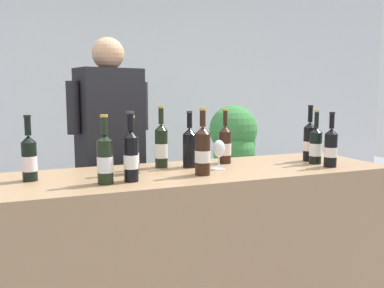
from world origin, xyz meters
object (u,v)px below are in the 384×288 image
(wine_bottle_8, at_px, (190,146))
(wine_bottle_9, at_px, (105,159))
(wine_bottle_3, at_px, (161,146))
(wine_bottle_4, at_px, (225,144))
(wine_bottle_2, at_px, (309,141))
(wine_bottle_10, at_px, (331,147))
(wine_bottle_1, at_px, (29,158))
(wine_bottle_6, at_px, (132,152))
(person_server, at_px, (111,172))
(wine_bottle_5, at_px, (203,150))
(potted_shrub, at_px, (232,153))
(wine_bottle_0, at_px, (131,155))
(wine_bottle_7, at_px, (316,145))
(wine_glass, at_px, (219,150))

(wine_bottle_8, distance_m, wine_bottle_9, 0.59)
(wine_bottle_3, distance_m, wine_bottle_4, 0.40)
(wine_bottle_2, height_order, wine_bottle_10, wine_bottle_2)
(wine_bottle_1, xyz_separation_m, wine_bottle_8, (0.86, 0.05, 0.01))
(wine_bottle_6, relative_size, wine_bottle_10, 0.97)
(wine_bottle_3, xyz_separation_m, wine_bottle_10, (0.92, -0.34, -0.01))
(wine_bottle_6, height_order, person_server, person_server)
(wine_bottle_6, bearing_deg, wine_bottle_2, -0.62)
(wine_bottle_6, bearing_deg, person_server, 91.75)
(wine_bottle_2, height_order, wine_bottle_3, wine_bottle_3)
(wine_bottle_3, bearing_deg, wine_bottle_5, -64.14)
(wine_bottle_3, relative_size, wine_bottle_10, 1.11)
(wine_bottle_3, xyz_separation_m, person_server, (-0.22, 0.42, -0.22))
(wine_bottle_5, distance_m, wine_bottle_6, 0.38)
(wine_bottle_9, bearing_deg, wine_bottle_2, 7.85)
(person_server, bearing_deg, wine_bottle_10, -34.01)
(wine_bottle_6, relative_size, potted_shrub, 0.25)
(wine_bottle_0, xyz_separation_m, wine_bottle_6, (0.05, 0.19, -0.01))
(wine_bottle_1, bearing_deg, wine_bottle_2, -0.77)
(wine_bottle_7, bearing_deg, potted_shrub, 83.36)
(wine_bottle_0, xyz_separation_m, wine_bottle_2, (1.18, 0.17, -0.00))
(wine_bottle_7, bearing_deg, wine_bottle_1, 175.84)
(wine_bottle_2, xyz_separation_m, person_server, (-1.15, 0.55, -0.22))
(wine_bottle_3, relative_size, wine_bottle_7, 1.09)
(wine_bottle_2, distance_m, wine_bottle_3, 0.94)
(wine_bottle_8, bearing_deg, potted_shrub, 53.58)
(wine_bottle_0, xyz_separation_m, wine_bottle_3, (0.25, 0.30, -0.00))
(wine_bottle_1, bearing_deg, wine_bottle_10, -8.33)
(wine_bottle_1, distance_m, wine_glass, 0.99)
(wine_bottle_2, height_order, person_server, person_server)
(wine_bottle_3, bearing_deg, wine_bottle_0, -129.47)
(wine_bottle_2, distance_m, wine_bottle_10, 0.22)
(wine_bottle_1, height_order, wine_glass, wine_bottle_1)
(wine_bottle_4, height_order, person_server, person_server)
(wine_bottle_6, relative_size, wine_bottle_7, 0.95)
(wine_bottle_7, xyz_separation_m, wine_bottle_10, (0.01, -0.12, 0.00))
(wine_bottle_0, bearing_deg, wine_glass, 13.54)
(wine_bottle_1, distance_m, wine_bottle_9, 0.39)
(wine_bottle_3, xyz_separation_m, wine_glass, (0.28, -0.17, -0.02))
(wine_bottle_1, bearing_deg, wine_bottle_8, 3.51)
(potted_shrub, bearing_deg, wine_bottle_4, -119.14)
(person_server, bearing_deg, wine_bottle_9, -102.17)
(wine_bottle_5, bearing_deg, wine_bottle_7, 4.53)
(wine_bottle_0, xyz_separation_m, potted_shrub, (1.32, 1.49, -0.27))
(wine_bottle_0, distance_m, wine_bottle_9, 0.13)
(wine_bottle_9, xyz_separation_m, wine_bottle_10, (1.29, -0.04, -0.01))
(wine_bottle_8, bearing_deg, wine_bottle_7, -12.72)
(wine_glass, bearing_deg, person_server, 130.04)
(wine_bottle_6, height_order, wine_bottle_10, wine_bottle_10)
(wine_bottle_5, xyz_separation_m, person_server, (-0.35, 0.71, -0.22))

